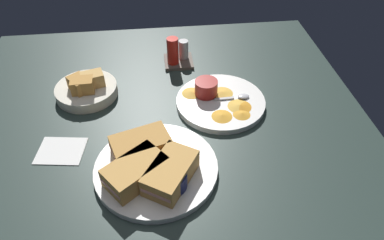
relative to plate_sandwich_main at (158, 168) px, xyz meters
The scene contains 14 objects.
ground_plane 13.98cm from the plate_sandwich_main, 81.21° to the left, with size 110.00×110.00×3.00cm, color #283833.
plate_sandwich_main is the anchor object (origin of this frame).
sandwich_half_near 6.21cm from the plate_sandwich_main, 125.74° to the left, with size 14.76×11.20×4.80cm.
sandwich_half_far 6.21cm from the plate_sandwich_main, 144.26° to the right, with size 14.93×13.97×4.80cm.
sandwich_half_extra 6.21cm from the plate_sandwich_main, 54.26° to the right, with size 13.35×15.05×4.80cm.
ramekin_dark_sauce 6.92cm from the plate_sandwich_main, 63.26° to the right, with size 7.42×7.42×3.86cm.
spoon_by_dark_ramekin 2.56cm from the plate_sandwich_main, 129.45° to the right, with size 8.32×7.71×0.80cm.
plate_chips_companion 28.70cm from the plate_sandwich_main, 49.48° to the left, with size 24.51×24.51×1.60cm, color white.
ramekin_light_gravy 29.21cm from the plate_sandwich_main, 58.97° to the left, with size 6.36×6.36×4.33cm.
spoon_by_gravy_ramekin 32.44cm from the plate_sandwich_main, 42.86° to the left, with size 9.91×2.34×0.80cm.
plantain_chip_scatter 27.96cm from the plate_sandwich_main, 45.12° to the left, with size 19.36×18.45×0.60cm.
bread_basket_rear 35.34cm from the plate_sandwich_main, 121.47° to the left, with size 17.28×17.28×6.93cm.
condiment_caddy 44.78cm from the plate_sandwich_main, 79.05° to the left, with size 9.00×9.00×9.50cm.
paper_napkin_folded 24.23cm from the plate_sandwich_main, 158.92° to the left, with size 11.00×9.00×0.40cm, color white.
Camera 1 is at (-0.33, -66.52, 62.67)cm, focal length 33.15 mm.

